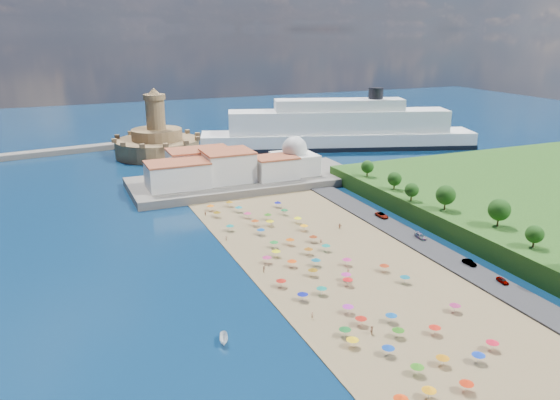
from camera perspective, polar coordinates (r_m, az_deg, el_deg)
name	(u,v)px	position (r m, az deg, el deg)	size (l,w,h in m)	color
ground	(303,255)	(148.64, 2.38, -5.78)	(700.00, 700.00, 0.00)	#071938
terrace	(246,181)	(215.66, -3.55, 2.05)	(90.00, 36.00, 3.00)	#59544C
jetty	(172,167)	(242.75, -11.27, 3.41)	(18.00, 70.00, 2.40)	#59544C
waterfront_buildings	(213,168)	(210.80, -6.99, 3.38)	(57.00, 29.00, 11.00)	silver
domed_building	(294,159)	(219.33, 1.53, 4.35)	(16.00, 16.00, 15.00)	silver
fortress	(157,142)	(270.36, -12.70, 5.93)	(40.00, 40.00, 32.40)	#97744B
cruise_ship	(339,131)	(282.01, 6.14, 7.21)	(139.65, 62.96, 30.59)	black
beach_parasols	(318,264)	(138.53, 3.98, -6.64)	(32.14, 113.78, 2.20)	gray
beachgoers	(300,249)	(149.68, 2.06, -5.14)	(36.10, 84.42, 1.89)	tan
moored_boats	(253,377)	(99.73, -2.80, -17.97)	(5.71, 37.11, 1.66)	white
parked_cars	(419,235)	(163.58, 14.35, -3.60)	(2.41, 56.15, 1.44)	gray
hillside_trees	(477,209)	(162.67, 19.94, -0.92)	(13.21, 108.36, 7.91)	#382314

